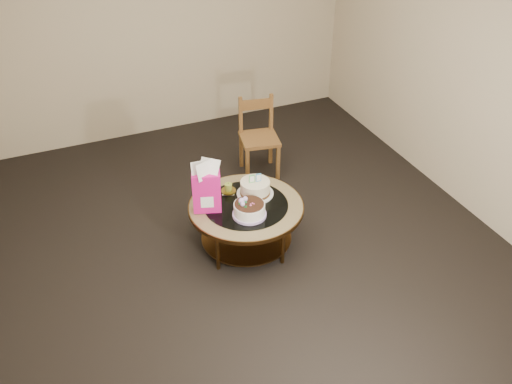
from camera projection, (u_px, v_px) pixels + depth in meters
name	position (u px, v px, depth m)	size (l,w,h in m)	color
ground	(247.00, 245.00, 5.25)	(5.00, 5.00, 0.00)	black
room_walls	(245.00, 90.00, 4.38)	(4.52, 5.02, 2.61)	tan
coffee_table	(246.00, 212.00, 5.04)	(1.02, 1.02, 0.46)	brown
decorated_cake	(249.00, 210.00, 4.83)	(0.29, 0.29, 0.17)	#B799D9
cream_cake	(255.00, 188.00, 5.09)	(0.33, 0.33, 0.21)	silver
gift_bag	(206.00, 187.00, 4.80)	(0.27, 0.23, 0.48)	#F2168F
pillar_candle	(228.00, 189.00, 5.13)	(0.15, 0.15, 0.10)	#D5C057
dining_chair	(259.00, 136.00, 6.07)	(0.45, 0.45, 0.84)	brown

